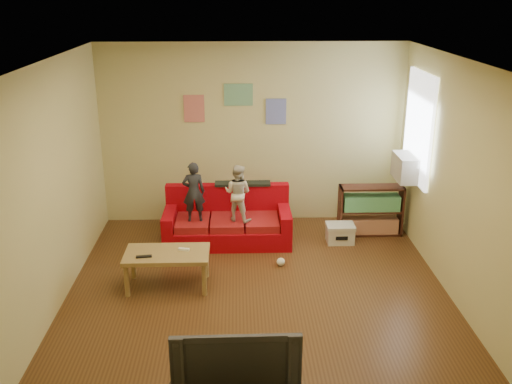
{
  "coord_description": "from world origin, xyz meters",
  "views": [
    {
      "loc": [
        -0.22,
        -5.78,
        3.41
      ],
      "look_at": [
        0.0,
        0.8,
        1.05
      ],
      "focal_mm": 40.0,
      "sensor_mm": 36.0,
      "label": 1
    }
  ],
  "objects_px": {
    "child_b": "(238,193)",
    "television": "(236,360)",
    "child_a": "(194,192)",
    "coffee_table": "(167,257)",
    "file_box": "(340,233)",
    "bookshelf": "(370,213)",
    "sofa": "(228,223)"
  },
  "relations": [
    {
      "from": "child_b",
      "to": "coffee_table",
      "type": "bearing_deg",
      "value": 77.51
    },
    {
      "from": "sofa",
      "to": "child_b",
      "type": "height_order",
      "value": "child_b"
    },
    {
      "from": "coffee_table",
      "to": "bookshelf",
      "type": "distance_m",
      "value": 3.15
    },
    {
      "from": "sofa",
      "to": "coffee_table",
      "type": "relative_size",
      "value": 1.77
    },
    {
      "from": "child_b",
      "to": "bookshelf",
      "type": "distance_m",
      "value": 2.0
    },
    {
      "from": "bookshelf",
      "to": "coffee_table",
      "type": "bearing_deg",
      "value": -151.87
    },
    {
      "from": "child_b",
      "to": "bookshelf",
      "type": "height_order",
      "value": "child_b"
    },
    {
      "from": "child_a",
      "to": "television",
      "type": "bearing_deg",
      "value": 94.7
    },
    {
      "from": "sofa",
      "to": "coffee_table",
      "type": "bearing_deg",
      "value": -117.84
    },
    {
      "from": "coffee_table",
      "to": "child_b",
      "type": "bearing_deg",
      "value": 53.99
    },
    {
      "from": "television",
      "to": "bookshelf",
      "type": "bearing_deg",
      "value": 63.12
    },
    {
      "from": "coffee_table",
      "to": "television",
      "type": "distance_m",
      "value": 2.6
    },
    {
      "from": "child_b",
      "to": "television",
      "type": "relative_size",
      "value": 0.8
    },
    {
      "from": "television",
      "to": "child_b",
      "type": "bearing_deg",
      "value": 89.11
    },
    {
      "from": "bookshelf",
      "to": "file_box",
      "type": "xyz_separation_m",
      "value": [
        -0.48,
        -0.29,
        -0.19
      ]
    },
    {
      "from": "child_a",
      "to": "child_b",
      "type": "height_order",
      "value": "child_a"
    },
    {
      "from": "sofa",
      "to": "file_box",
      "type": "height_order",
      "value": "sofa"
    },
    {
      "from": "coffee_table",
      "to": "television",
      "type": "relative_size",
      "value": 1.01
    },
    {
      "from": "file_box",
      "to": "television",
      "type": "relative_size",
      "value": 0.4
    },
    {
      "from": "bookshelf",
      "to": "sofa",
      "type": "bearing_deg",
      "value": -175.79
    },
    {
      "from": "coffee_table",
      "to": "bookshelf",
      "type": "bearing_deg",
      "value": 28.13
    },
    {
      "from": "sofa",
      "to": "child_b",
      "type": "distance_m",
      "value": 0.55
    },
    {
      "from": "coffee_table",
      "to": "file_box",
      "type": "xyz_separation_m",
      "value": [
        2.29,
        1.2,
        -0.25
      ]
    },
    {
      "from": "sofa",
      "to": "child_b",
      "type": "relative_size",
      "value": 2.22
    },
    {
      "from": "sofa",
      "to": "coffee_table",
      "type": "distance_m",
      "value": 1.51
    },
    {
      "from": "coffee_table",
      "to": "file_box",
      "type": "bearing_deg",
      "value": 27.53
    },
    {
      "from": "child_b",
      "to": "coffee_table",
      "type": "relative_size",
      "value": 0.8
    },
    {
      "from": "bookshelf",
      "to": "television",
      "type": "bearing_deg",
      "value": -116.37
    },
    {
      "from": "child_a",
      "to": "television",
      "type": "xyz_separation_m",
      "value": [
        0.58,
        -3.62,
        -0.09
      ]
    },
    {
      "from": "child_b",
      "to": "child_a",
      "type": "bearing_deg",
      "value": 23.52
    },
    {
      "from": "sofa",
      "to": "coffee_table",
      "type": "height_order",
      "value": "sofa"
    },
    {
      "from": "coffee_table",
      "to": "child_a",
      "type": "bearing_deg",
      "value": 77.88
    }
  ]
}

